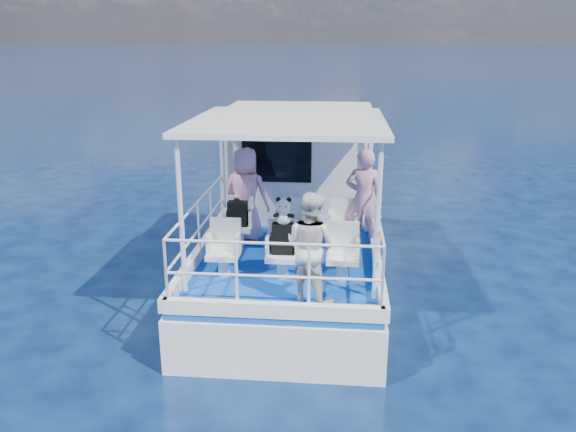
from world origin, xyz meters
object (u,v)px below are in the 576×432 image
object	(u,v)px
panda	(284,211)
passenger_port_fwd	(246,195)
backpack_center	(283,239)
passenger_stbd_aft	(310,247)

from	to	relation	value
panda	passenger_port_fwd	bearing A→B (deg)	117.20
backpack_center	panda	distance (m)	0.44
passenger_stbd_aft	panda	xyz separation A→B (m)	(-0.44, 0.73, 0.28)
passenger_port_fwd	passenger_stbd_aft	size ratio (longest dim) A/B	1.09
passenger_stbd_aft	backpack_center	bearing A→B (deg)	-28.53
passenger_port_fwd	panda	size ratio (longest dim) A/B	4.16
panda	passenger_stbd_aft	bearing A→B (deg)	-59.26
passenger_port_fwd	passenger_stbd_aft	world-z (taller)	passenger_port_fwd
backpack_center	panda	bearing A→B (deg)	-47.57
backpack_center	passenger_port_fwd	bearing A→B (deg)	117.01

